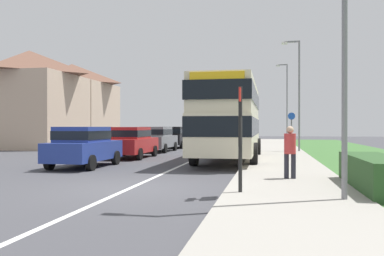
# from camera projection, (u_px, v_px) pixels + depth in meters

# --- Properties ---
(ground_plane) EXTENTS (120.00, 120.00, 0.00)m
(ground_plane) POSITION_uv_depth(u_px,v_px,m) (131.00, 188.00, 10.87)
(ground_plane) COLOR #424247
(lane_marking_centre) EXTENTS (0.14, 60.00, 0.01)m
(lane_marking_centre) POSITION_uv_depth(u_px,v_px,m) (189.00, 162.00, 18.72)
(lane_marking_centre) COLOR silver
(lane_marking_centre) RESTS_ON ground_plane
(pavement_near_side) EXTENTS (3.20, 68.00, 0.12)m
(pavement_near_side) POSITION_uv_depth(u_px,v_px,m) (283.00, 167.00, 15.97)
(pavement_near_side) COLOR #9E998E
(pavement_near_side) RESTS_ON ground_plane
(roadside_hedge) EXTENTS (1.10, 4.15, 0.90)m
(roadside_hedge) POSITION_uv_depth(u_px,v_px,m) (376.00, 175.00, 10.14)
(roadside_hedge) COLOR #2D5128
(roadside_hedge) RESTS_ON ground_plane
(double_decker_bus) EXTENTS (2.80, 10.21, 3.70)m
(double_decker_bus) POSITION_uv_depth(u_px,v_px,m) (230.00, 117.00, 19.53)
(double_decker_bus) COLOR beige
(double_decker_bus) RESTS_ON ground_plane
(parked_car_blue) EXTENTS (1.89, 4.02, 1.65)m
(parked_car_blue) POSITION_uv_depth(u_px,v_px,m) (84.00, 145.00, 16.41)
(parked_car_blue) COLOR navy
(parked_car_blue) RESTS_ON ground_plane
(parked_car_red) EXTENTS (2.01, 4.20, 1.63)m
(parked_car_red) POSITION_uv_depth(u_px,v_px,m) (130.00, 141.00, 21.21)
(parked_car_red) COLOR #B21E1E
(parked_car_red) RESTS_ON ground_plane
(parked_car_grey) EXTENTS (1.92, 4.36, 1.64)m
(parked_car_grey) POSITION_uv_depth(u_px,v_px,m) (157.00, 138.00, 26.47)
(parked_car_grey) COLOR slate
(parked_car_grey) RESTS_ON ground_plane
(parked_car_black) EXTENTS (1.98, 3.96, 1.64)m
(parked_car_black) POSITION_uv_depth(u_px,v_px,m) (174.00, 136.00, 31.36)
(parked_car_black) COLOR black
(parked_car_black) RESTS_ON ground_plane
(pedestrian_at_stop) EXTENTS (0.34, 0.34, 1.67)m
(pedestrian_at_stop) POSITION_uv_depth(u_px,v_px,m) (290.00, 150.00, 11.94)
(pedestrian_at_stop) COLOR #23232D
(pedestrian_at_stop) RESTS_ON ground_plane
(bus_stop_sign) EXTENTS (0.09, 0.52, 2.60)m
(bus_stop_sign) POSITION_uv_depth(u_px,v_px,m) (240.00, 132.00, 9.48)
(bus_stop_sign) COLOR black
(bus_stop_sign) RESTS_ON ground_plane
(cycle_route_sign) EXTENTS (0.44, 0.08, 2.52)m
(cycle_route_sign) POSITION_uv_depth(u_px,v_px,m) (292.00, 130.00, 24.91)
(cycle_route_sign) COLOR slate
(cycle_route_sign) RESTS_ON ground_plane
(street_lamp_mid) EXTENTS (1.14, 0.20, 7.03)m
(street_lamp_mid) POSITION_uv_depth(u_px,v_px,m) (297.00, 88.00, 25.28)
(street_lamp_mid) COLOR slate
(street_lamp_mid) RESTS_ON ground_plane
(street_lamp_far) EXTENTS (1.14, 0.20, 7.82)m
(street_lamp_far) POSITION_uv_depth(u_px,v_px,m) (286.00, 98.00, 39.88)
(street_lamp_far) COLOR slate
(street_lamp_far) RESTS_ON ground_plane
(house_terrace_far_side) EXTENTS (6.99, 13.56, 7.52)m
(house_terrace_far_side) POSITION_uv_depth(u_px,v_px,m) (53.00, 102.00, 34.49)
(house_terrace_far_side) COLOR #C1A88E
(house_terrace_far_side) RESTS_ON ground_plane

